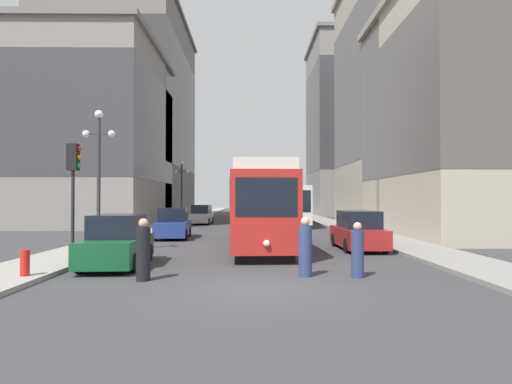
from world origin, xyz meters
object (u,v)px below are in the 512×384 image
streetcar (257,204)px  pedestrian_crossing_near (143,252)px  traffic_light_near_left (74,171)px  lamp_post_left_near (99,159)px  parked_car_left_far (118,242)px  pedestrian_crossing_far (305,249)px  fire_hydrant (25,263)px  transit_bus (292,204)px  parked_car_left_mid (173,224)px  parked_car_right_far (358,232)px  lamp_post_left_far (182,182)px  parked_car_left_near (202,215)px  pedestrian_on_sidewalk (358,252)px

streetcar → pedestrian_crossing_near: size_ratio=7.25×
traffic_light_near_left → lamp_post_left_near: bearing=93.9°
parked_car_left_far → pedestrian_crossing_far: 6.69m
traffic_light_near_left → fire_hydrant: 4.15m
transit_bus → parked_car_left_mid: (-8.38, -12.78, -1.10)m
lamp_post_left_near → fire_hydrant: (0.05, -6.20, -3.57)m
lamp_post_left_near → parked_car_right_far: bearing=7.5°
lamp_post_left_near → fire_hydrant: 7.16m
streetcar → transit_bus: streetcar is taller
streetcar → parked_car_left_mid: 6.92m
pedestrian_crossing_near → lamp_post_left_far: bearing=104.1°
parked_car_left_near → pedestrian_crossing_far: size_ratio=2.43×
traffic_light_near_left → lamp_post_left_far: 25.86m
pedestrian_on_sidewalk → traffic_light_near_left: traffic_light_near_left is taller
parked_car_left_near → parked_car_left_far: (-0.00, -26.11, -0.00)m
lamp_post_left_near → pedestrian_crossing_near: bearing=-60.8°
pedestrian_crossing_near → lamp_post_left_far: size_ratio=0.31×
pedestrian_crossing_near → parked_car_left_mid: bearing=103.8°
parked_car_left_far → lamp_post_left_far: bearing=91.4°
parked_car_left_mid → lamp_post_left_near: size_ratio=0.76×
parked_car_left_far → pedestrian_on_sidewalk: bearing=-18.9°
parked_car_right_far → traffic_light_near_left: bearing=22.1°
pedestrian_on_sidewalk → fire_hydrant: (-9.76, -0.43, -0.25)m
parked_car_left_far → pedestrian_crossing_far: (6.36, -2.08, 0.00)m
transit_bus → parked_car_right_far: bearing=-84.0°
parked_car_left_far → lamp_post_left_far: 26.39m
streetcar → fire_hydrant: 11.60m
traffic_light_near_left → transit_bus: bearing=66.9°
streetcar → lamp_post_left_near: bearing=-158.5°
parked_car_left_mid → pedestrian_crossing_far: parked_car_left_mid is taller
parked_car_right_far → pedestrian_crossing_near: bearing=43.0°
pedestrian_crossing_near → fire_hydrant: 3.43m
lamp_post_left_near → transit_bus: bearing=63.2°
parked_car_left_mid → lamp_post_left_near: 8.47m
streetcar → pedestrian_crossing_far: size_ratio=7.22×
streetcar → lamp_post_left_far: size_ratio=2.24×
parked_car_right_far → fire_hydrant: (-11.59, -7.73, -0.32)m
transit_bus → parked_car_left_near: transit_bus is taller
pedestrian_on_sidewalk → parked_car_left_near: bearing=-135.3°
pedestrian_crossing_near → fire_hydrant: size_ratio=2.41×
lamp_post_left_far → traffic_light_near_left: bearing=-89.5°
parked_car_left_near → pedestrian_on_sidewalk: 29.47m
lamp_post_left_near → parked_car_left_near: bearing=85.2°
traffic_light_near_left → fire_hydrant: bearing=-93.2°
parked_car_left_mid → lamp_post_left_far: size_ratio=0.79×
pedestrian_crossing_near → parked_car_right_far: bearing=50.7°
parked_car_right_far → pedestrian_on_sidewalk: (-1.83, -7.30, -0.07)m
parked_car_left_near → pedestrian_crossing_near: bearing=-84.3°
parked_car_left_mid → traffic_light_near_left: size_ratio=1.10×
parked_car_left_far → lamp_post_left_far: lamp_post_left_far is taller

